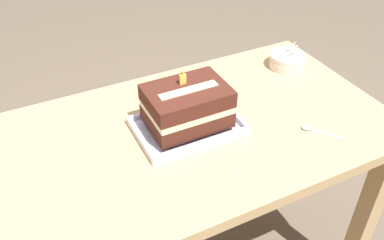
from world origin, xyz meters
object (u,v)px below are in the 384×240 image
at_px(foil_tray, 187,126).
at_px(bowl_stack, 287,61).
at_px(birthday_cake, 187,106).
at_px(serving_spoon_near_tray, 312,130).

distance_m(foil_tray, bowl_stack, 0.51).
distance_m(birthday_cake, bowl_stack, 0.51).
height_order(foil_tray, birthday_cake, birthday_cake).
relative_size(foil_tray, bowl_stack, 2.36).
bearing_deg(foil_tray, serving_spoon_near_tray, -28.50).
xyz_separation_m(birthday_cake, bowl_stack, (0.48, 0.16, -0.06)).
relative_size(foil_tray, birthday_cake, 1.33).
bearing_deg(bowl_stack, foil_tray, -161.44).
distance_m(birthday_cake, serving_spoon_near_tray, 0.38).
xyz_separation_m(foil_tray, serving_spoon_near_tray, (0.32, -0.18, -0.00)).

